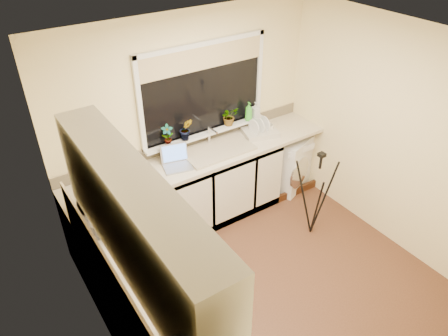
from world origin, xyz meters
TOP-DOWN VIEW (x-y plane):
  - floor at (0.00, 0.00)m, footprint 3.20×3.20m
  - ceiling at (0.00, 0.00)m, footprint 3.20×3.20m
  - wall_back at (0.00, 1.50)m, footprint 3.20×0.00m
  - wall_front at (0.00, -1.50)m, footprint 3.20×0.00m
  - wall_left at (-1.60, 0.00)m, footprint 0.00×3.00m
  - wall_right at (1.60, 0.00)m, footprint 0.00×3.00m
  - base_cabinet_back at (-0.33, 1.20)m, footprint 2.55×0.60m
  - base_cabinet_left at (-1.30, -0.30)m, footprint 0.54×2.40m
  - worktop_back at (0.00, 1.20)m, footprint 3.20×0.60m
  - worktop_left at (-1.30, -0.30)m, footprint 0.60×2.40m
  - upper_cabinet at (-1.44, -0.45)m, footprint 0.28×1.90m
  - splashback_left at (-1.59, -0.30)m, footprint 0.02×2.40m
  - splashback_back at (0.00, 1.49)m, footprint 3.20×0.02m
  - window_glass at (0.20, 1.49)m, footprint 1.50×0.02m
  - window_blind at (0.20, 1.46)m, footprint 1.50×0.02m
  - windowsill at (0.20, 1.43)m, footprint 1.60×0.14m
  - sink at (0.20, 1.20)m, footprint 0.82×0.46m
  - faucet at (0.20, 1.38)m, footprint 0.03×0.03m
  - washing_machine at (1.27, 1.18)m, footprint 0.67×0.66m
  - laptop at (-0.34, 1.20)m, footprint 0.36×0.34m
  - kettle at (-1.24, 0.00)m, footprint 0.14×0.14m
  - dish_rack at (0.85, 1.23)m, footprint 0.48×0.41m
  - tripod at (0.91, 0.27)m, footprint 0.59×0.59m
  - steel_jar at (-1.33, -0.58)m, footprint 0.08×0.08m
  - microwave at (-1.33, 0.76)m, footprint 0.51×0.64m
  - plant_a at (-0.32, 1.41)m, footprint 0.15×0.13m
  - plant_b at (-0.09, 1.39)m, footprint 0.18×0.16m
  - plant_d at (0.51, 1.43)m, footprint 0.21×0.18m
  - soap_bottle_green at (0.78, 1.39)m, footprint 0.10×0.10m
  - soap_bottle_clear at (0.89, 1.41)m, footprint 0.09×0.09m
  - cup_back at (0.96, 1.22)m, footprint 0.18×0.18m
  - cup_left at (-1.28, -0.57)m, footprint 0.13×0.13m

SIDE VIEW (x-z plane):
  - floor at x=0.00m, z-range 0.00..0.00m
  - washing_machine at x=1.27m, z-range 0.00..0.75m
  - base_cabinet_back at x=-0.33m, z-range 0.00..0.86m
  - base_cabinet_left at x=-1.30m, z-range 0.00..0.86m
  - tripod at x=0.91m, z-range 0.00..1.10m
  - worktop_back at x=0.00m, z-range 0.86..0.90m
  - worktop_left at x=-1.30m, z-range 0.86..0.90m
  - sink at x=0.20m, z-range 0.90..0.93m
  - dish_rack at x=0.85m, z-range 0.90..0.96m
  - cup_left at x=-1.28m, z-range 0.90..1.00m
  - cup_back at x=0.96m, z-range 0.90..1.01m
  - steel_jar at x=-1.33m, z-range 0.90..1.02m
  - laptop at x=-0.34m, z-range 0.85..1.07m
  - splashback_back at x=0.00m, z-range 0.90..1.04m
  - kettle at x=-1.24m, z-range 0.90..1.08m
  - faucet at x=0.20m, z-range 0.90..1.14m
  - windowsill at x=0.20m, z-range 1.02..1.05m
  - microwave at x=-1.33m, z-range 0.90..1.21m
  - splashback_left at x=-1.59m, z-range 0.90..1.35m
  - soap_bottle_clear at x=0.89m, z-range 1.05..1.25m
  - plant_d at x=0.51m, z-range 1.05..1.28m
  - soap_bottle_green at x=0.78m, z-range 1.05..1.29m
  - plant_a at x=-0.32m, z-range 1.05..1.30m
  - plant_b at x=-0.09m, z-range 1.05..1.32m
  - wall_back at x=0.00m, z-range -0.38..2.83m
  - wall_front at x=0.00m, z-range -0.38..2.83m
  - wall_left at x=-1.60m, z-range -0.27..2.73m
  - wall_right at x=1.60m, z-range -0.27..2.73m
  - window_glass at x=0.20m, z-range 1.05..2.05m
  - upper_cabinet at x=-1.44m, z-range 1.45..2.15m
  - window_blind at x=0.20m, z-range 1.80..2.05m
  - ceiling at x=0.00m, z-range 2.45..2.45m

